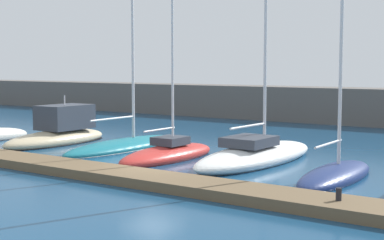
{
  "coord_description": "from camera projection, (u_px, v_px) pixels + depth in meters",
  "views": [
    {
      "loc": [
        16.86,
        -20.61,
        5.0
      ],
      "look_at": [
        -0.48,
        3.81,
        2.23
      ],
      "focal_mm": 54.43,
      "sensor_mm": 36.0,
      "label": 1
    }
  ],
  "objects": [
    {
      "name": "dock_bollard",
      "position": [
        339.0,
        194.0,
        19.87
      ],
      "size": [
        0.2,
        0.2,
        0.44
      ],
      "primitive_type": "cylinder",
      "color": "black",
      "rests_on": "dock_pier"
    },
    {
      "name": "dock_pier",
      "position": [
        127.0,
        176.0,
        25.47
      ],
      "size": [
        41.82,
        2.28,
        0.42
      ],
      "primitive_type": "cube",
      "color": "brown",
      "rests_on": "ground_plane"
    },
    {
      "name": "sailboat_navy_sixth",
      "position": [
        335.0,
        173.0,
        25.77
      ],
      "size": [
        2.35,
        7.36,
        13.87
      ],
      "rotation": [
        0.0,
        0.0,
        1.61
      ],
      "color": "navy",
      "rests_on": "ground_plane"
    },
    {
      "name": "breakwater_seawall",
      "position": [
        363.0,
        106.0,
        49.86
      ],
      "size": [
        108.0,
        3.93,
        3.13
      ],
      "primitive_type": "cube",
      "color": "#5B5651",
      "rests_on": "ground_plane"
    },
    {
      "name": "sailboat_white_fifth",
      "position": [
        256.0,
        154.0,
        30.32
      ],
      "size": [
        3.33,
        10.48,
        17.52
      ],
      "rotation": [
        0.0,
        0.0,
        1.56
      ],
      "color": "white",
      "rests_on": "ground_plane"
    },
    {
      "name": "ground_plane",
      "position": [
        153.0,
        175.0,
        26.92
      ],
      "size": [
        120.0,
        120.0,
        0.0
      ],
      "primitive_type": "plane",
      "color": "navy"
    },
    {
      "name": "motorboat_sand_second",
      "position": [
        59.0,
        133.0,
        37.82
      ],
      "size": [
        3.01,
        8.46,
        3.48
      ],
      "rotation": [
        0.0,
        0.0,
        1.61
      ],
      "color": "beige",
      "rests_on": "ground_plane"
    },
    {
      "name": "sailboat_red_fourth",
      "position": [
        168.0,
        154.0,
        31.35
      ],
      "size": [
        2.44,
        7.45,
        11.98
      ],
      "rotation": [
        0.0,
        0.0,
        1.58
      ],
      "color": "#B72D28",
      "rests_on": "ground_plane"
    },
    {
      "name": "sailboat_teal_third",
      "position": [
        126.0,
        145.0,
        35.58
      ],
      "size": [
        2.97,
        10.34,
        15.47
      ],
      "rotation": [
        0.0,
        0.0,
        1.59
      ],
      "color": "#19707F",
      "rests_on": "ground_plane"
    }
  ]
}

